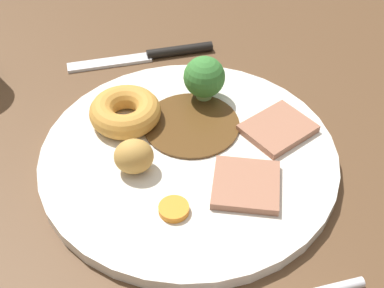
% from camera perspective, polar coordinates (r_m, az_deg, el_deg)
% --- Properties ---
extents(dining_table, '(1.20, 0.84, 0.04)m').
position_cam_1_polar(dining_table, '(0.57, -1.60, -0.73)').
color(dining_table, brown).
rests_on(dining_table, ground).
extents(dinner_plate, '(0.30, 0.30, 0.01)m').
position_cam_1_polar(dinner_plate, '(0.53, 0.00, -1.32)').
color(dinner_plate, silver).
rests_on(dinner_plate, dining_table).
extents(gravy_pool, '(0.10, 0.10, 0.00)m').
position_cam_1_polar(gravy_pool, '(0.55, 0.09, 1.86)').
color(gravy_pool, '#563819').
rests_on(gravy_pool, dinner_plate).
extents(meat_slice_main, '(0.07, 0.08, 0.01)m').
position_cam_1_polar(meat_slice_main, '(0.55, 9.33, 1.67)').
color(meat_slice_main, '#9E664C').
rests_on(meat_slice_main, dinner_plate).
extents(meat_slice_under, '(0.08, 0.08, 0.01)m').
position_cam_1_polar(meat_slice_under, '(0.49, 5.90, -4.42)').
color(meat_slice_under, '#9E664C').
rests_on(meat_slice_under, dinner_plate).
extents(yorkshire_pudding, '(0.08, 0.08, 0.03)m').
position_cam_1_polar(yorkshire_pudding, '(0.56, -7.29, 3.52)').
color(yorkshire_pudding, '#C68938').
rests_on(yorkshire_pudding, dinner_plate).
extents(roast_potato_left, '(0.04, 0.04, 0.03)m').
position_cam_1_polar(roast_potato_left, '(0.50, -6.35, -1.35)').
color(roast_potato_left, '#BC8C42').
rests_on(roast_potato_left, dinner_plate).
extents(carrot_coin_front, '(0.03, 0.03, 0.01)m').
position_cam_1_polar(carrot_coin_front, '(0.47, -1.99, -7.08)').
color(carrot_coin_front, orange).
rests_on(carrot_coin_front, dinner_plate).
extents(broccoli_floret, '(0.05, 0.05, 0.05)m').
position_cam_1_polar(broccoli_floret, '(0.57, 1.34, 7.23)').
color(broccoli_floret, '#8CB766').
rests_on(broccoli_floret, dinner_plate).
extents(knife, '(0.04, 0.19, 0.01)m').
position_cam_1_polar(knife, '(0.67, -4.13, 9.67)').
color(knife, black).
rests_on(knife, dining_table).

